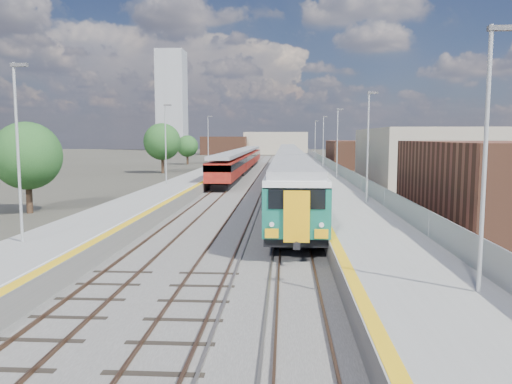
{
  "coord_description": "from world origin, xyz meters",
  "views": [
    {
      "loc": [
        1.0,
        -12.34,
        5.47
      ],
      "look_at": [
        -0.72,
        17.2,
        2.2
      ],
      "focal_mm": 35.0,
      "sensor_mm": 36.0,
      "label": 1
    }
  ],
  "objects": [
    {
      "name": "platform_left",
      "position": [
        -9.05,
        52.49,
        0.52
      ],
      "size": [
        4.3,
        155.0,
        8.52
      ],
      "color": "slate",
      "rests_on": "ground"
    },
    {
      "name": "buildings",
      "position": [
        -18.12,
        138.6,
        10.7
      ],
      "size": [
        72.0,
        185.5,
        40.0
      ],
      "color": "brown",
      "rests_on": "ground"
    },
    {
      "name": "tree_a",
      "position": [
        -17.35,
        22.2,
        4.13
      ],
      "size": [
        4.84,
        4.84,
        6.56
      ],
      "color": "#382619",
      "rests_on": "ground"
    },
    {
      "name": "tracks",
      "position": [
        -1.65,
        54.18,
        0.11
      ],
      "size": [
        8.96,
        160.0,
        0.17
      ],
      "color": "#4C3323",
      "rests_on": "ground"
    },
    {
      "name": "ground",
      "position": [
        0.0,
        50.0,
        0.0
      ],
      "size": [
        320.0,
        320.0,
        0.0
      ],
      "primitive_type": "plane",
      "color": "#47443A",
      "rests_on": "ground"
    },
    {
      "name": "red_train",
      "position": [
        -5.5,
        62.81,
        2.05
      ],
      "size": [
        2.74,
        55.67,
        3.46
      ],
      "color": "black",
      "rests_on": "ground"
    },
    {
      "name": "tree_d",
      "position": [
        19.37,
        63.34,
        4.14
      ],
      "size": [
        4.85,
        4.85,
        6.57
      ],
      "color": "#382619",
      "rests_on": "ground"
    },
    {
      "name": "tree_b",
      "position": [
        -17.56,
        62.32,
        4.75
      ],
      "size": [
        5.57,
        5.57,
        7.55
      ],
      "color": "#382619",
      "rests_on": "ground"
    },
    {
      "name": "platform_right",
      "position": [
        5.28,
        52.49,
        0.54
      ],
      "size": [
        4.7,
        155.0,
        8.52
      ],
      "color": "slate",
      "rests_on": "ground"
    },
    {
      "name": "ballast_bed",
      "position": [
        -2.25,
        52.5,
        0.03
      ],
      "size": [
        10.5,
        155.0,
        0.06
      ],
      "primitive_type": "cube",
      "color": "#565451",
      "rests_on": "ground"
    },
    {
      "name": "green_train",
      "position": [
        1.5,
        50.36,
        2.34
      ],
      "size": [
        3.01,
        83.78,
        3.32
      ],
      "color": "black",
      "rests_on": "ground"
    },
    {
      "name": "tree_c",
      "position": [
        -18.47,
        86.37,
        3.64
      ],
      "size": [
        4.27,
        4.27,
        5.79
      ],
      "color": "#382619",
      "rests_on": "ground"
    }
  ]
}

